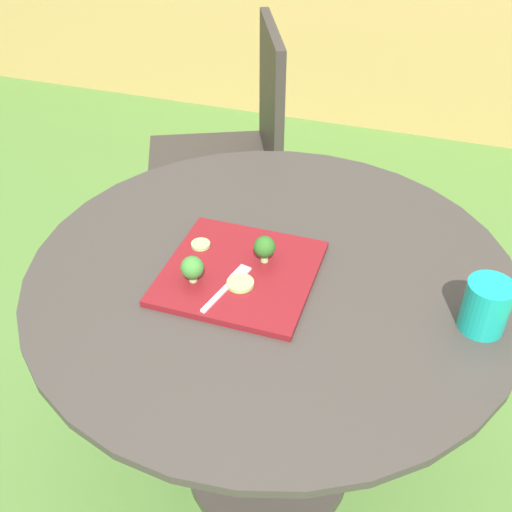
% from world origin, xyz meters
% --- Properties ---
extents(ground_plane, '(12.00, 12.00, 0.00)m').
position_xyz_m(ground_plane, '(0.00, 0.00, 0.00)').
color(ground_plane, '#4C7533').
extents(bamboo_fence, '(8.00, 0.08, 1.25)m').
position_xyz_m(bamboo_fence, '(0.00, 2.18, 0.63)').
color(bamboo_fence, '#A8894C').
rests_on(bamboo_fence, ground_plane).
extents(patio_table, '(1.00, 1.00, 0.70)m').
position_xyz_m(patio_table, '(0.00, 0.00, 0.48)').
color(patio_table, '#38332D').
rests_on(patio_table, ground_plane).
extents(patio_chair, '(0.58, 0.58, 0.90)m').
position_xyz_m(patio_chair, '(-0.37, 0.82, 0.53)').
color(patio_chair, '#332D28').
rests_on(patio_chair, ground_plane).
extents(salad_plate, '(0.30, 0.30, 0.01)m').
position_xyz_m(salad_plate, '(-0.05, -0.04, 0.71)').
color(salad_plate, maroon).
rests_on(salad_plate, patio_table).
extents(drinking_glass, '(0.08, 0.08, 0.10)m').
position_xyz_m(drinking_glass, '(0.41, -0.04, 0.74)').
color(drinking_glass, '#149989').
rests_on(drinking_glass, patio_table).
extents(fork, '(0.05, 0.15, 0.00)m').
position_xyz_m(fork, '(-0.06, -0.09, 0.72)').
color(fork, silver).
rests_on(fork, salad_plate).
extents(broccoli_floret_0, '(0.04, 0.04, 0.06)m').
position_xyz_m(broccoli_floret_0, '(-0.02, -0.00, 0.75)').
color(broccoli_floret_0, '#99B770').
rests_on(broccoli_floret_0, salad_plate).
extents(broccoli_floret_1, '(0.05, 0.05, 0.06)m').
position_xyz_m(broccoli_floret_1, '(-0.13, -0.10, 0.75)').
color(broccoli_floret_1, '#99B770').
rests_on(broccoli_floret_1, salad_plate).
extents(cucumber_slice_0, '(0.04, 0.04, 0.01)m').
position_xyz_m(cucumber_slice_0, '(-0.16, 0.01, 0.72)').
color(cucumber_slice_0, '#8EB766').
rests_on(cucumber_slice_0, salad_plate).
extents(cucumber_slice_1, '(0.05, 0.05, 0.01)m').
position_xyz_m(cucumber_slice_1, '(-0.04, -0.09, 0.72)').
color(cucumber_slice_1, '#8EB766').
rests_on(cucumber_slice_1, salad_plate).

